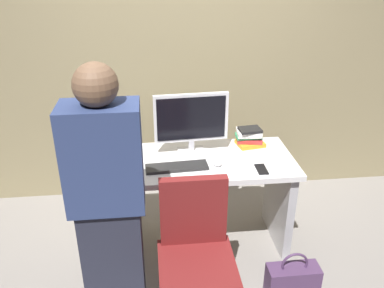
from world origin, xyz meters
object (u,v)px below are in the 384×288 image
(desk, at_px, (191,187))
(person_at_desk, at_px, (108,207))
(book_stack, at_px, (249,137))
(cup_near_keyboard, at_px, (123,170))
(cell_phone, at_px, (261,169))
(monitor, at_px, (191,120))
(mouse, at_px, (217,163))
(office_chair, at_px, (196,265))
(keyboard, at_px, (177,167))
(handbag, at_px, (292,282))

(desk, height_order, person_at_desk, person_at_desk)
(book_stack, bearing_deg, cup_near_keyboard, -157.55)
(person_at_desk, height_order, cell_phone, person_at_desk)
(monitor, bearing_deg, mouse, -53.51)
(cell_phone, bearing_deg, book_stack, 89.54)
(desk, height_order, office_chair, office_chair)
(mouse, height_order, cell_phone, mouse)
(desk, bearing_deg, keyboard, -134.67)
(office_chair, distance_m, keyboard, 0.70)
(keyboard, xyz_separation_m, book_stack, (0.58, 0.31, 0.06))
(office_chair, height_order, keyboard, office_chair)
(mouse, bearing_deg, cup_near_keyboard, -171.38)
(desk, bearing_deg, book_stack, 22.83)
(keyboard, bearing_deg, person_at_desk, -129.62)
(office_chair, height_order, cell_phone, office_chair)
(cell_phone, bearing_deg, office_chair, -133.56)
(keyboard, height_order, book_stack, book_stack)
(cup_near_keyboard, height_order, handbag, cup_near_keyboard)
(mouse, relative_size, cup_near_keyboard, 0.98)
(cup_near_keyboard, bearing_deg, keyboard, 12.17)
(cup_near_keyboard, xyz_separation_m, book_stack, (0.94, 0.39, 0.02))
(mouse, distance_m, book_stack, 0.42)
(handbag, bearing_deg, book_stack, 98.52)
(person_at_desk, bearing_deg, cup_near_keyboard, 83.53)
(person_at_desk, bearing_deg, monitor, 56.01)
(cup_near_keyboard, bearing_deg, book_stack, 22.45)
(mouse, bearing_deg, cell_phone, -19.68)
(cell_phone, distance_m, handbag, 0.77)
(desk, bearing_deg, office_chair, -94.07)
(office_chair, xyz_separation_m, keyboard, (-0.06, 0.61, 0.33))
(mouse, xyz_separation_m, cell_phone, (0.29, -0.10, -0.01))
(desk, relative_size, keyboard, 3.46)
(desk, xyz_separation_m, book_stack, (0.47, 0.20, 0.29))
(office_chair, bearing_deg, monitor, 85.61)
(person_at_desk, distance_m, monitor, 0.98)
(mouse, bearing_deg, office_chair, -109.59)
(monitor, height_order, keyboard, monitor)
(person_at_desk, xyz_separation_m, monitor, (0.54, 0.80, 0.16))
(cell_phone, bearing_deg, mouse, 161.04)
(office_chair, bearing_deg, handbag, 7.62)
(monitor, distance_m, keyboard, 0.36)
(cell_phone, bearing_deg, monitor, 145.30)
(desk, height_order, mouse, mouse)
(office_chair, relative_size, mouse, 9.40)
(office_chair, relative_size, handbag, 2.49)
(desk, xyz_separation_m, cell_phone, (0.46, -0.20, 0.23))
(desk, xyz_separation_m, mouse, (0.17, -0.09, 0.24))
(office_chair, xyz_separation_m, book_stack, (0.52, 0.93, 0.39))
(office_chair, bearing_deg, cell_phone, 45.73)
(mouse, relative_size, book_stack, 0.45)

